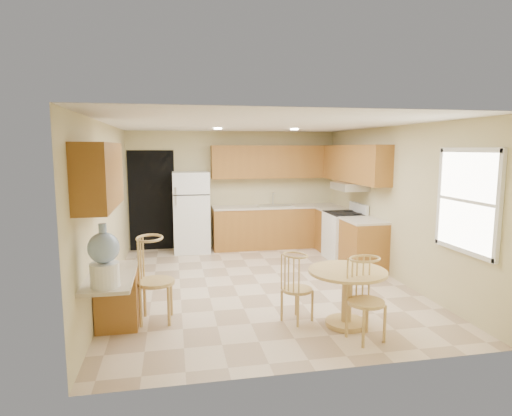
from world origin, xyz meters
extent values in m
plane|color=beige|center=(0.00, 0.00, 0.00)|extent=(5.50, 5.50, 0.00)
cube|color=white|center=(0.00, 0.00, 2.50)|extent=(4.50, 5.50, 0.02)
cube|color=#CBBF89|center=(0.00, 2.75, 1.25)|extent=(4.50, 0.02, 2.50)
cube|color=#CBBF89|center=(0.00, -2.75, 1.25)|extent=(4.50, 0.02, 2.50)
cube|color=#CBBF89|center=(-2.25, 0.00, 1.25)|extent=(0.02, 5.50, 2.50)
cube|color=#CBBF89|center=(2.25, 0.00, 1.25)|extent=(0.02, 5.50, 2.50)
cube|color=black|center=(-1.75, 2.73, 1.05)|extent=(0.90, 0.02, 2.10)
cube|color=#A06828|center=(0.88, 2.45, 0.43)|extent=(2.75, 0.60, 0.87)
cube|color=beige|center=(0.88, 2.45, 0.89)|extent=(2.75, 0.63, 0.04)
cube|color=#A06828|center=(1.95, 1.85, 0.43)|extent=(0.60, 0.59, 0.87)
cube|color=beige|center=(1.95, 1.85, 0.89)|extent=(0.63, 0.59, 0.04)
cube|color=#A06828|center=(1.95, 0.40, 0.43)|extent=(0.60, 0.80, 0.87)
cube|color=beige|center=(1.95, 0.40, 0.89)|extent=(0.63, 0.80, 0.04)
cube|color=#A06828|center=(0.88, 2.58, 1.85)|extent=(2.75, 0.33, 0.70)
cube|color=#A06828|center=(2.08, 1.21, 1.85)|extent=(0.33, 2.42, 0.70)
cube|color=#A06828|center=(-2.08, -1.60, 1.85)|extent=(0.33, 1.40, 0.70)
cube|color=silver|center=(0.85, 2.45, 0.91)|extent=(0.78, 0.44, 0.01)
cube|color=silver|center=(2.00, 1.18, 1.42)|extent=(0.50, 0.76, 0.14)
cube|color=#A06828|center=(-2.00, -1.32, 0.36)|extent=(0.48, 0.42, 0.72)
cube|color=beige|center=(-2.00, -1.70, 0.75)|extent=(0.50, 1.20, 0.04)
cube|color=white|center=(2.23, -1.85, 1.50)|extent=(0.05, 1.00, 1.20)
cube|color=white|center=(2.22, -1.85, 2.12)|extent=(0.05, 1.10, 0.06)
cube|color=white|center=(2.22, -1.85, 0.88)|extent=(0.05, 1.10, 0.06)
cube|color=white|center=(2.22, -2.38, 1.50)|extent=(0.05, 0.06, 1.28)
cube|color=white|center=(2.22, -1.32, 1.50)|extent=(0.05, 0.06, 1.28)
cylinder|color=white|center=(-0.50, 1.20, 2.48)|extent=(0.14, 0.14, 0.02)
cylinder|color=white|center=(0.90, 1.20, 2.48)|extent=(0.14, 0.14, 0.02)
cube|color=white|center=(-0.95, 2.40, 0.83)|extent=(0.73, 0.68, 1.66)
cube|color=black|center=(-0.95, 2.05, 1.22)|extent=(0.72, 0.01, 0.02)
cube|color=silver|center=(-1.26, 2.04, 1.12)|extent=(0.03, 0.03, 0.18)
cube|color=silver|center=(-1.26, 2.04, 1.32)|extent=(0.03, 0.03, 0.14)
cube|color=white|center=(1.92, 1.18, 0.45)|extent=(0.65, 0.76, 0.90)
cube|color=black|center=(1.92, 1.18, 0.91)|extent=(0.64, 0.75, 0.02)
cube|color=white|center=(2.20, 1.18, 1.00)|extent=(0.06, 0.76, 0.18)
cylinder|color=tan|center=(0.72, -1.78, 0.03)|extent=(0.50, 0.50, 0.05)
cylinder|color=tan|center=(0.72, -1.78, 0.34)|extent=(0.13, 0.13, 0.62)
cylinder|color=tan|center=(0.72, -1.78, 0.68)|extent=(0.94, 0.94, 0.04)
cylinder|color=tan|center=(0.17, -1.53, 0.40)|extent=(0.38, 0.38, 0.04)
cylinder|color=tan|center=(0.03, -1.40, 0.20)|extent=(0.03, 0.03, 0.40)
cylinder|color=tan|center=(0.30, -1.40, 0.20)|extent=(0.03, 0.03, 0.40)
cylinder|color=tan|center=(0.03, -1.67, 0.20)|extent=(0.03, 0.03, 0.40)
cylinder|color=tan|center=(0.30, -1.67, 0.20)|extent=(0.03, 0.03, 0.40)
cylinder|color=tan|center=(0.77, -2.20, 0.44)|extent=(0.41, 0.41, 0.04)
cylinder|color=tan|center=(0.62, -2.05, 0.22)|extent=(0.04, 0.04, 0.44)
cylinder|color=tan|center=(0.92, -2.05, 0.22)|extent=(0.04, 0.04, 0.44)
cylinder|color=tan|center=(0.62, -2.35, 0.22)|extent=(0.04, 0.04, 0.44)
cylinder|color=tan|center=(0.92, -2.35, 0.22)|extent=(0.04, 0.04, 0.44)
cylinder|color=tan|center=(-1.55, -1.20, 0.50)|extent=(0.47, 0.47, 0.04)
cylinder|color=tan|center=(-1.72, -1.03, 0.25)|extent=(0.04, 0.04, 0.50)
cylinder|color=tan|center=(-1.38, -1.03, 0.25)|extent=(0.04, 0.04, 0.50)
cylinder|color=tan|center=(-1.72, -1.37, 0.25)|extent=(0.04, 0.04, 0.50)
cylinder|color=tan|center=(-1.38, -1.37, 0.25)|extent=(0.04, 0.04, 0.50)
cylinder|color=white|center=(-2.00, -2.11, 0.89)|extent=(0.29, 0.29, 0.24)
sphere|color=#8CABD9|center=(-2.00, -2.11, 1.17)|extent=(0.31, 0.31, 0.31)
cylinder|color=#8CABD9|center=(-2.00, -2.11, 1.36)|extent=(0.08, 0.08, 0.09)
camera|label=1|loc=(-1.32, -6.44, 2.14)|focal=30.00mm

